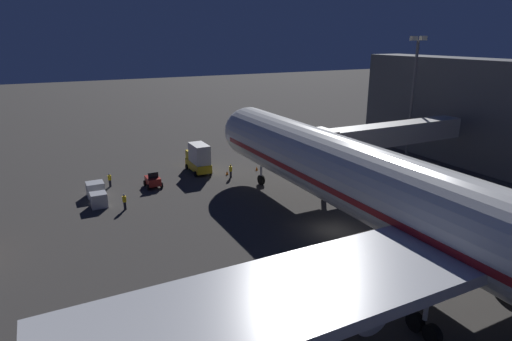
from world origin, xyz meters
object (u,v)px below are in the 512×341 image
(jet_bridge, at_px, (375,136))
(traffic_cone_nose_starboard, at_px, (227,173))
(pushback_tug, at_px, (153,181))
(ground_crew_near_nose_gear, at_px, (110,179))
(airliner_at_gate, at_px, (465,226))
(traffic_cone_nose_port, at_px, (257,168))
(catering_truck, at_px, (198,158))
(baggage_container_mid_row, at_px, (99,200))
(ground_crew_by_belt_loader, at_px, (124,201))
(ground_crew_under_port_wing, at_px, (231,170))
(baggage_container_near_belt, at_px, (95,189))
(apron_floodlight_mast, at_px, (413,89))

(jet_bridge, relative_size, traffic_cone_nose_starboard, 42.24)
(jet_bridge, xyz_separation_m, pushback_tug, (24.48, -11.03, -5.22))
(pushback_tug, distance_m, traffic_cone_nose_starboard, 9.90)
(ground_crew_near_nose_gear, bearing_deg, pushback_tug, 151.76)
(airliner_at_gate, height_order, traffic_cone_nose_port, airliner_at_gate)
(catering_truck, distance_m, baggage_container_mid_row, 15.34)
(catering_truck, bearing_deg, ground_crew_by_belt_loader, 37.98)
(ground_crew_under_port_wing, distance_m, traffic_cone_nose_starboard, 1.45)
(traffic_cone_nose_starboard, bearing_deg, baggage_container_mid_row, 13.43)
(baggage_container_near_belt, bearing_deg, traffic_cone_nose_port, -178.89)
(jet_bridge, distance_m, pushback_tug, 27.35)
(apron_floodlight_mast, xyz_separation_m, ground_crew_by_belt_loader, (42.00, 1.89, -9.21))
(ground_crew_under_port_wing, bearing_deg, apron_floodlight_mast, 174.00)
(airliner_at_gate, xyz_separation_m, pushback_tug, (12.08, -33.16, -5.17))
(baggage_container_mid_row, distance_m, traffic_cone_nose_port, 21.39)
(apron_floodlight_mast, height_order, ground_crew_by_belt_loader, apron_floodlight_mast)
(apron_floodlight_mast, xyz_separation_m, pushback_tug, (37.58, -3.83, -9.41))
(traffic_cone_nose_port, bearing_deg, ground_crew_near_nose_gear, -6.45)
(apron_floodlight_mast, height_order, traffic_cone_nose_starboard, apron_floodlight_mast)
(pushback_tug, xyz_separation_m, traffic_cone_nose_port, (-14.28, -0.35, -0.50))
(apron_floodlight_mast, height_order, pushback_tug, apron_floodlight_mast)
(airliner_at_gate, bearing_deg, traffic_cone_nose_starboard, -86.24)
(ground_crew_by_belt_loader, xyz_separation_m, ground_crew_under_port_wing, (-14.28, -4.81, -0.00))
(pushback_tug, distance_m, traffic_cone_nose_port, 14.30)
(ground_crew_near_nose_gear, bearing_deg, ground_crew_under_port_wing, 166.78)
(ground_crew_near_nose_gear, xyz_separation_m, traffic_cone_nose_starboard, (-14.52, 2.14, -0.68))
(ground_crew_near_nose_gear, bearing_deg, jet_bridge, 155.09)
(pushback_tug, relative_size, ground_crew_under_port_wing, 1.31)
(baggage_container_near_belt, bearing_deg, ground_crew_near_nose_gear, -127.90)
(baggage_container_mid_row, relative_size, ground_crew_by_belt_loader, 0.94)
(catering_truck, distance_m, baggage_container_near_belt, 14.01)
(airliner_at_gate, relative_size, baggage_container_near_belt, 36.87)
(baggage_container_mid_row, bearing_deg, ground_crew_under_port_wing, -170.75)
(traffic_cone_nose_starboard, bearing_deg, jet_bridge, 142.06)
(airliner_at_gate, distance_m, apron_floodlight_mast, 39.10)
(catering_truck, xyz_separation_m, ground_crew_under_port_wing, (-2.89, 4.09, -0.99))
(pushback_tug, xyz_separation_m, ground_crew_near_nose_gear, (4.64, -2.49, 0.17))
(apron_floodlight_mast, distance_m, ground_crew_near_nose_gear, 43.68)
(pushback_tug, relative_size, baggage_container_near_belt, 1.23)
(baggage_container_near_belt, distance_m, baggage_container_mid_row, 3.56)
(airliner_at_gate, bearing_deg, ground_crew_by_belt_loader, -58.98)
(baggage_container_mid_row, bearing_deg, traffic_cone_nose_starboard, -166.57)
(baggage_container_near_belt, bearing_deg, catering_truck, -166.64)
(baggage_container_near_belt, xyz_separation_m, ground_crew_by_belt_loader, (-2.20, 5.67, 0.16))
(airliner_at_gate, xyz_separation_m, jet_bridge, (-12.40, -22.14, 0.05))
(apron_floodlight_mast, distance_m, ground_crew_by_belt_loader, 43.04)
(ground_crew_under_port_wing, xyz_separation_m, traffic_cone_nose_port, (-4.42, -1.26, -0.70))
(jet_bridge, height_order, ground_crew_under_port_wing, jet_bridge)
(traffic_cone_nose_port, bearing_deg, traffic_cone_nose_starboard, 0.00)
(ground_crew_by_belt_loader, bearing_deg, airliner_at_gate, 121.02)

